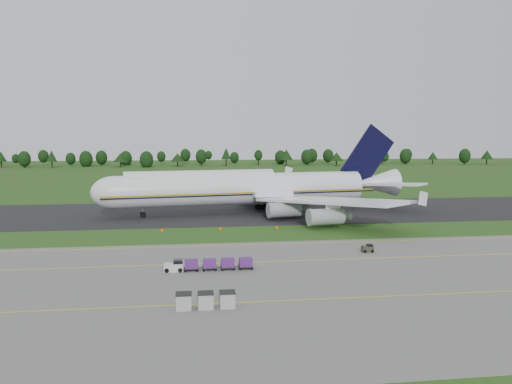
{
  "coord_description": "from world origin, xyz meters",
  "views": [
    {
      "loc": [
        -6.44,
        -95.01,
        19.03
      ],
      "look_at": [
        5.94,
        2.0,
        7.97
      ],
      "focal_mm": 35.0,
      "sensor_mm": 36.0,
      "label": 1
    }
  ],
  "objects": [
    {
      "name": "apron",
      "position": [
        0.0,
        -34.0,
        0.03
      ],
      "size": [
        300.0,
        52.0,
        0.06
      ],
      "primitive_type": "cube",
      "color": "slate",
      "rests_on": "ground"
    },
    {
      "name": "edge_markers",
      "position": [
        -1.04,
        4.28,
        0.27
      ],
      "size": [
        23.68,
        0.3,
        0.6
      ],
      "color": "#FF5B08",
      "rests_on": "ground"
    },
    {
      "name": "uld_row",
      "position": [
        -5.21,
        -41.34,
        0.94
      ],
      "size": [
        6.57,
        1.77,
        1.75
      ],
      "color": "#A5A5A5",
      "rests_on": "apron"
    },
    {
      "name": "tree_line",
      "position": [
        5.41,
        219.02,
        5.88
      ],
      "size": [
        527.97,
        21.21,
        11.59
      ],
      "color": "black",
      "rests_on": "ground"
    },
    {
      "name": "aircraft",
      "position": [
        7.19,
        26.25,
        6.31
      ],
      "size": [
        79.0,
        75.94,
        22.1
      ],
      "color": "white",
      "rests_on": "ground"
    },
    {
      "name": "baggage_train",
      "position": [
        -4.52,
        -25.67,
        0.88
      ],
      "size": [
        12.58,
        1.61,
        1.55
      ],
      "color": "silver",
      "rests_on": "apron"
    },
    {
      "name": "taxiway",
      "position": [
        0.0,
        28.0,
        0.04
      ],
      "size": [
        300.0,
        40.0,
        0.08
      ],
      "primitive_type": "cube",
      "color": "black",
      "rests_on": "ground"
    },
    {
      "name": "ground",
      "position": [
        0.0,
        0.0,
        0.0
      ],
      "size": [
        600.0,
        600.0,
        0.0
      ],
      "primitive_type": "plane",
      "color": "#244915",
      "rests_on": "ground"
    },
    {
      "name": "apron_markings",
      "position": [
        0.0,
        -26.98,
        0.06
      ],
      "size": [
        300.0,
        30.2,
        0.01
      ],
      "color": "yellow",
      "rests_on": "apron"
    },
    {
      "name": "utility_cart",
      "position": [
        21.81,
        -17.95,
        0.55
      ],
      "size": [
        1.9,
        1.29,
        1.01
      ],
      "color": "#313324",
      "rests_on": "apron"
    }
  ]
}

